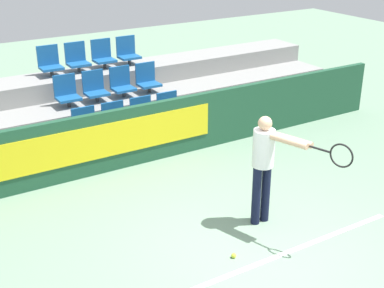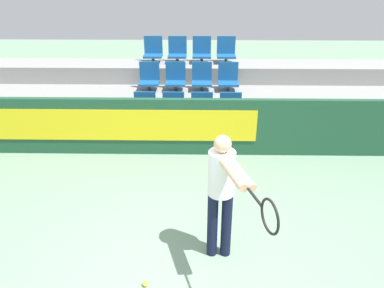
{
  "view_description": "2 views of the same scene",
  "coord_description": "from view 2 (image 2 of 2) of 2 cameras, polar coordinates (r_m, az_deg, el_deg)",
  "views": [
    {
      "loc": [
        -3.94,
        -4.65,
        4.19
      ],
      "look_at": [
        -0.15,
        1.57,
        1.07
      ],
      "focal_mm": 50.0,
      "sensor_mm": 36.0,
      "label": 1
    },
    {
      "loc": [
        0.21,
        -3.01,
        3.37
      ],
      "look_at": [
        0.13,
        1.71,
        1.05
      ],
      "focal_mm": 35.0,
      "sensor_mm": 36.0,
      "label": 2
    }
  ],
  "objects": [
    {
      "name": "stadium_chair_2",
      "position": [
        7.62,
        1.51,
        5.28
      ],
      "size": [
        0.44,
        0.38,
        0.6
      ],
      "color": "#333333",
      "rests_on": "bleacher_tier_front"
    },
    {
      "name": "bleacher_tier_back",
      "position": [
        9.28,
        -0.37,
        8.68
      ],
      "size": [
        10.68,
        0.92,
        1.17
      ],
      "color": "gray",
      "rests_on": "ground"
    },
    {
      "name": "stadium_chair_10",
      "position": [
        9.18,
        1.5,
        13.96
      ],
      "size": [
        0.44,
        0.38,
        0.6
      ],
      "color": "#333333",
      "rests_on": "bleacher_tier_back"
    },
    {
      "name": "stadium_chair_0",
      "position": [
        7.7,
        -7.21,
        5.29
      ],
      "size": [
        0.44,
        0.38,
        0.6
      ],
      "color": "#333333",
      "rests_on": "bleacher_tier_front"
    },
    {
      "name": "stadium_chair_11",
      "position": [
        9.2,
        5.23,
        13.89
      ],
      "size": [
        0.44,
        0.38,
        0.6
      ],
      "color": "#333333",
      "rests_on": "bleacher_tier_back"
    },
    {
      "name": "stadium_chair_7",
      "position": [
        8.4,
        5.53,
        9.96
      ],
      "size": [
        0.44,
        0.38,
        0.6
      ],
      "color": "#333333",
      "rests_on": "bleacher_tier_middle"
    },
    {
      "name": "bleacher_tier_front",
      "position": [
        7.69,
        -0.69,
        1.77
      ],
      "size": [
        10.68,
        0.92,
        0.39
      ],
      "color": "gray",
      "rests_on": "ground"
    },
    {
      "name": "tennis_ball",
      "position": [
        4.62,
        -7.14,
        -20.38
      ],
      "size": [
        0.07,
        0.07,
        0.07
      ],
      "color": "#CCDB33",
      "rests_on": "ground"
    },
    {
      "name": "stadium_chair_4",
      "position": [
        8.44,
        -6.53,
        10.0
      ],
      "size": [
        0.44,
        0.38,
        0.6
      ],
      "color": "#333333",
      "rests_on": "bleacher_tier_middle"
    },
    {
      "name": "tennis_player",
      "position": [
        4.33,
        4.75,
        -6.75
      ],
      "size": [
        0.56,
        1.42,
        1.66
      ],
      "rotation": [
        0.0,
        0.0,
        0.3
      ],
      "color": "black",
      "rests_on": "ground"
    },
    {
      "name": "stadium_chair_1",
      "position": [
        7.64,
        -2.87,
        5.3
      ],
      "size": [
        0.44,
        0.38,
        0.6
      ],
      "color": "#333333",
      "rests_on": "bleacher_tier_front"
    },
    {
      "name": "stadium_chair_5",
      "position": [
        8.39,
        -2.53,
        10.03
      ],
      "size": [
        0.44,
        0.38,
        0.6
      ],
      "color": "#333333",
      "rests_on": "bleacher_tier_middle"
    },
    {
      "name": "stadium_chair_8",
      "position": [
        9.24,
        -5.95,
        13.92
      ],
      "size": [
        0.44,
        0.38,
        0.6
      ],
      "color": "#333333",
      "rests_on": "bleacher_tier_back"
    },
    {
      "name": "barrier_wall",
      "position": [
        7.04,
        -1.13,
        2.63
      ],
      "size": [
        11.08,
        0.14,
        1.11
      ],
      "color": "#1E4C33",
      "rests_on": "ground"
    },
    {
      "name": "stadium_chair_6",
      "position": [
        8.37,
        1.5,
        10.02
      ],
      "size": [
        0.44,
        0.38,
        0.6
      ],
      "color": "#333333",
      "rests_on": "bleacher_tier_middle"
    },
    {
      "name": "stadium_chair_3",
      "position": [
        7.65,
        5.89,
        5.22
      ],
      "size": [
        0.44,
        0.38,
        0.6
      ],
      "color": "#333333",
      "rests_on": "bleacher_tier_front"
    },
    {
      "name": "stadium_chair_9",
      "position": [
        9.19,
        -2.24,
        13.97
      ],
      "size": [
        0.44,
        0.38,
        0.6
      ],
      "color": "#333333",
      "rests_on": "bleacher_tier_back"
    },
    {
      "name": "bleacher_tier_middle",
      "position": [
        8.47,
        -0.52,
        5.55
      ],
      "size": [
        10.68,
        0.92,
        0.78
      ],
      "color": "gray",
      "rests_on": "ground"
    }
  ]
}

